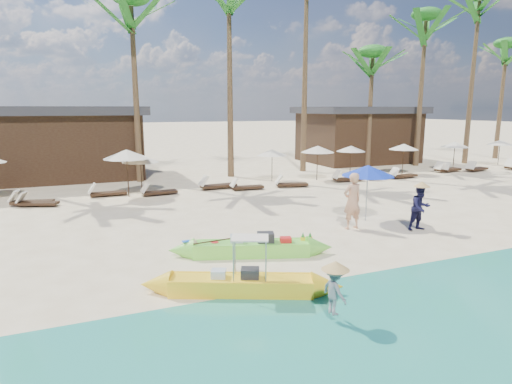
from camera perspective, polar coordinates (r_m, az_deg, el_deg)
name	(u,v)px	position (r m, az deg, el deg)	size (l,w,h in m)	color
ground	(312,246)	(13.46, 7.52, -7.17)	(240.00, 240.00, 0.00)	beige
wet_sand_strip	(435,318)	(9.78, 22.71, -15.24)	(240.00, 4.50, 0.01)	tan
green_canoe	(251,248)	(12.48, -0.65, -7.46)	(5.15, 2.02, 0.68)	#72DC43
yellow_canoe	(241,285)	(10.05, -2.00, -12.23)	(4.92, 2.42, 1.36)	yellow
tourist	(352,201)	(15.36, 12.72, -1.18)	(0.73, 0.48, 2.01)	tan
vendor_green	(420,208)	(15.91, 21.06, -1.97)	(0.78, 0.61, 1.61)	black
vendor_yellow	(335,290)	(8.78, 10.44, -12.79)	(0.64, 0.37, 0.99)	gray
blue_umbrella	(368,171)	(16.46, 14.69, 2.78)	(1.97, 1.97, 2.12)	#99999E
lounger_3_right	(29,201)	(21.21, -27.99, -1.06)	(1.89, 0.95, 0.62)	#322314
resort_parasol_4	(127,154)	(21.26, -16.88, 4.85)	(2.21, 2.21, 2.28)	#322314
lounger_4_left	(36,202)	(20.86, -27.31, -1.22)	(1.77, 1.06, 0.57)	#322314
lounger_4_right	(106,192)	(21.92, -19.43, -0.04)	(1.77, 0.57, 0.60)	#322314
resort_parasol_5	(140,159)	(22.13, -15.16, 4.31)	(1.86, 1.86, 1.91)	#322314
lounger_5_left	(157,191)	(21.46, -13.02, 0.08)	(1.79, 0.70, 0.59)	#322314
resort_parasol_6	(272,152)	(24.96, 2.16, 5.30)	(1.80, 1.80, 1.85)	#322314
lounger_6_left	(216,185)	(22.63, -5.36, 0.96)	(2.04, 0.76, 0.68)	#322314
lounger_6_right	(245,186)	(22.29, -1.45, 0.77)	(1.78, 0.67, 0.59)	#322314
resort_parasol_7	(318,149)	(25.47, 8.22, 5.69)	(1.98, 1.98, 2.04)	#322314
lounger_7_left	(290,183)	(23.17, 4.52, 1.15)	(1.85, 0.97, 0.60)	#322314
lounger_7_right	(347,178)	(25.39, 11.99, 1.84)	(1.90, 0.72, 0.63)	#322314
resort_parasol_8	(351,149)	(27.59, 12.55, 5.67)	(1.84, 1.84, 1.89)	#322314
lounger_8_left	(377,176)	(26.60, 15.83, 2.06)	(1.83, 0.60, 0.62)	#322314
resort_parasol_9	(404,147)	(29.27, 19.11, 5.73)	(1.89, 1.89, 1.95)	#322314
lounger_9_left	(402,175)	(27.48, 18.91, 2.16)	(1.84, 0.64, 0.62)	#322314
lounger_9_right	(446,169)	(31.29, 24.05, 2.85)	(1.94, 0.60, 0.66)	#322314
resort_parasol_10	(455,144)	(32.18, 25.00, 5.77)	(1.91, 1.91, 1.97)	#322314
lounger_10_left	(450,169)	(31.44, 24.43, 2.82)	(1.85, 1.01, 0.60)	#322314
lounger_10_right	(476,168)	(32.46, 27.27, 2.83)	(1.96, 0.93, 0.64)	#322314
resort_parasol_11	(500,142)	(36.86, 29.78, 5.76)	(1.82, 1.82, 1.87)	#322314
palm_3	(132,26)	(25.89, -16.19, 20.44)	(2.08, 2.08, 10.52)	brown
palm_4	(229,17)	(27.01, -3.61, 22.31)	(2.08, 2.08, 11.70)	brown
palm_5	(306,1)	(29.72, 6.75, 23.91)	(2.08, 2.08, 13.60)	brown
palm_6	(372,67)	(32.15, 15.24, 15.84)	(2.08, 2.08, 8.51)	brown
palm_7	(425,39)	(34.11, 21.58, 18.46)	(2.08, 2.08, 11.08)	brown
palm_8	(477,25)	(37.24, 27.42, 19.18)	(2.08, 2.08, 12.70)	brown
palm_9	(506,60)	(41.82, 30.32, 14.95)	(2.08, 2.08, 9.82)	brown
pavilion_west	(52,142)	(28.68, -25.52, 6.03)	(10.80, 6.60, 4.30)	#322314
pavilion_east	(358,134)	(35.17, 13.39, 7.56)	(8.80, 6.60, 4.30)	#322314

